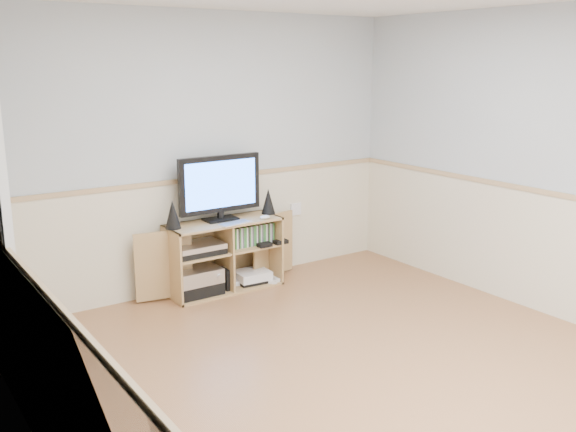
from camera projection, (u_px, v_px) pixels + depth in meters
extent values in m
cube|color=#A7764A|center=(364.00, 378.00, 4.30)|extent=(4.00, 4.50, 0.02)
cube|color=silver|center=(35.00, 245.00, 2.89)|extent=(0.02, 4.50, 2.50)
cube|color=silver|center=(560.00, 165.00, 5.11)|extent=(0.02, 4.50, 2.50)
cube|color=silver|center=(204.00, 153.00, 5.81)|extent=(4.00, 0.02, 2.50)
cube|color=beige|center=(207.00, 233.00, 5.97)|extent=(4.00, 0.01, 1.00)
cube|color=tan|center=(206.00, 178.00, 5.85)|extent=(4.00, 0.02, 0.04)
cube|color=tan|center=(225.00, 288.00, 5.94)|extent=(1.06, 0.40, 0.02)
cube|color=tan|center=(223.00, 222.00, 5.79)|extent=(1.06, 0.40, 0.02)
cube|color=tan|center=(172.00, 266.00, 5.58)|extent=(0.02, 0.40, 0.65)
cube|color=tan|center=(272.00, 247.00, 6.15)|extent=(0.02, 0.40, 0.65)
cube|color=tan|center=(214.00, 251.00, 6.02)|extent=(1.06, 0.02, 0.65)
cube|color=tan|center=(224.00, 256.00, 5.87)|extent=(0.02, 0.38, 0.61)
cube|color=tan|center=(198.00, 255.00, 5.71)|extent=(0.50, 0.36, 0.02)
cube|color=tan|center=(249.00, 245.00, 6.00)|extent=(0.50, 0.36, 0.02)
cube|color=tan|center=(164.00, 265.00, 5.60)|extent=(0.50, 0.11, 0.61)
cube|color=tan|center=(273.00, 245.00, 6.22)|extent=(0.50, 0.11, 0.61)
cube|color=black|center=(221.00, 219.00, 5.83)|extent=(0.30, 0.18, 0.02)
cube|color=black|center=(221.00, 215.00, 5.82)|extent=(0.05, 0.04, 0.06)
cube|color=black|center=(220.00, 184.00, 5.75)|extent=(0.80, 0.05, 0.51)
cube|color=blue|center=(221.00, 184.00, 5.73)|extent=(0.70, 0.01, 0.42)
cone|color=black|center=(173.00, 214.00, 5.51)|extent=(0.14, 0.14, 0.25)
cone|color=black|center=(268.00, 201.00, 6.05)|extent=(0.13, 0.13, 0.24)
cube|color=white|center=(235.00, 223.00, 5.70)|extent=(0.31, 0.16, 0.01)
ellipsoid|color=white|center=(265.00, 217.00, 5.87)|extent=(0.11, 0.08, 0.04)
cube|color=black|center=(195.00, 288.00, 5.76)|extent=(0.44, 0.33, 0.11)
cube|color=silver|center=(195.00, 275.00, 5.73)|extent=(0.44, 0.33, 0.13)
cube|color=black|center=(198.00, 251.00, 5.70)|extent=(0.44, 0.30, 0.05)
cube|color=silver|center=(198.00, 246.00, 5.69)|extent=(0.44, 0.30, 0.05)
cube|color=black|center=(225.00, 279.00, 5.86)|extent=(0.04, 0.14, 0.20)
cube|color=white|center=(239.00, 281.00, 6.05)|extent=(0.22, 0.17, 0.05)
cube|color=black|center=(252.00, 280.00, 6.08)|extent=(0.32, 0.26, 0.03)
cube|color=white|center=(252.00, 275.00, 6.06)|extent=(0.33, 0.28, 0.08)
cube|color=white|center=(274.00, 279.00, 6.12)|extent=(0.04, 0.14, 0.03)
cube|color=white|center=(264.00, 275.00, 6.24)|extent=(0.09, 0.15, 0.03)
cube|color=#3F8C3F|center=(252.00, 235.00, 5.97)|extent=(0.42, 0.13, 0.19)
cube|color=white|center=(295.00, 209.00, 6.49)|extent=(0.12, 0.03, 0.12)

